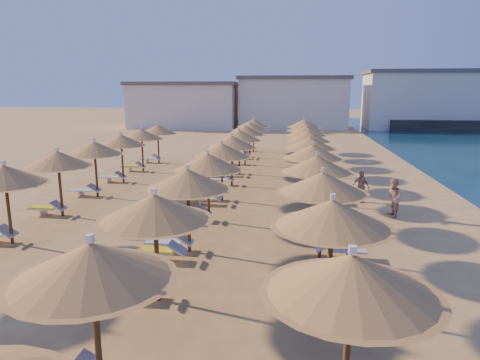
# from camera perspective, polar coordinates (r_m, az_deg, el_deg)

# --- Properties ---
(ground) EXTENTS (220.00, 220.00, 0.00)m
(ground) POSITION_cam_1_polar(r_m,az_deg,el_deg) (16.49, 2.50, -7.42)
(ground) COLOR tan
(ground) RESTS_ON ground
(hotel_blocks) EXTENTS (49.03, 10.50, 8.10)m
(hotel_blocks) POSITION_cam_1_polar(r_m,az_deg,el_deg) (62.82, 8.90, 10.25)
(hotel_blocks) COLOR white
(hotel_blocks) RESTS_ON ground
(parasol_row_east) EXTENTS (3.01, 37.89, 3.04)m
(parasol_row_east) POSITION_cam_1_polar(r_m,az_deg,el_deg) (20.80, 9.68, 3.61)
(parasol_row_east) COLOR brown
(parasol_row_east) RESTS_ON ground
(parasol_row_west) EXTENTS (3.01, 37.89, 3.04)m
(parasol_row_west) POSITION_cam_1_polar(r_m,az_deg,el_deg) (21.05, -2.45, 3.87)
(parasol_row_west) COLOR brown
(parasol_row_west) RESTS_ON ground
(parasol_row_inland) EXTENTS (3.01, 23.93, 3.04)m
(parasol_row_inland) POSITION_cam_1_polar(r_m,az_deg,el_deg) (23.05, -18.83, 3.95)
(parasol_row_inland) COLOR brown
(parasol_row_inland) RESTS_ON ground
(loungers) EXTENTS (14.03, 36.34, 0.66)m
(loungers) POSITION_cam_1_polar(r_m,az_deg,el_deg) (21.33, -0.85, -1.93)
(loungers) COLOR silver
(loungers) RESTS_ON ground
(beachgoer_b) EXTENTS (0.75, 0.91, 1.72)m
(beachgoer_b) POSITION_cam_1_polar(r_m,az_deg,el_deg) (19.70, 19.72, -2.28)
(beachgoer_b) COLOR tan
(beachgoer_b) RESTS_ON ground
(beachgoer_c) EXTENTS (0.93, 0.91, 1.57)m
(beachgoer_c) POSITION_cam_1_polar(r_m,az_deg,el_deg) (21.89, 15.80, -0.83)
(beachgoer_c) COLOR tan
(beachgoer_c) RESTS_ON ground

